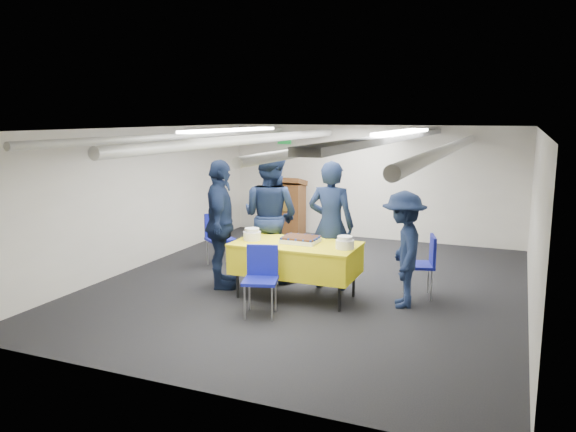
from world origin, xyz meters
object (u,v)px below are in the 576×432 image
(podium, at_px, (290,207))
(sailor_c, at_px, (220,225))
(sailor_a, at_px, (331,225))
(sailor_d, at_px, (403,249))
(chair_right, at_px, (425,260))
(chair_left, at_px, (218,234))
(sheet_cake, at_px, (301,239))
(sailor_b, at_px, (270,216))
(serving_table, at_px, (296,258))
(chair_near, at_px, (261,273))

(podium, relative_size, sailor_c, 0.67)
(sailor_a, height_order, sailor_d, sailor_a)
(chair_right, relative_size, chair_left, 1.00)
(chair_right, height_order, sailor_a, sailor_a)
(podium, height_order, chair_left, podium)
(podium, bearing_deg, sheet_cake, -65.48)
(chair_right, relative_size, sailor_c, 0.46)
(sailor_b, xyz_separation_m, sailor_c, (-0.48, -0.69, -0.04))
(serving_table, distance_m, chair_near, 0.77)
(sheet_cake, bearing_deg, podium, 114.52)
(sheet_cake, distance_m, sailor_c, 1.24)
(chair_near, height_order, sailor_c, sailor_c)
(sailor_a, bearing_deg, sailor_c, 20.89)
(chair_left, height_order, sailor_a, sailor_a)
(podium, relative_size, chair_near, 1.44)
(sailor_b, bearing_deg, serving_table, 144.74)
(chair_near, bearing_deg, sailor_c, 142.67)
(podium, distance_m, sailor_c, 3.72)
(sheet_cake, height_order, sailor_c, sailor_c)
(serving_table, relative_size, sailor_b, 0.88)
(sheet_cake, relative_size, sailor_b, 0.26)
(chair_left, distance_m, sailor_d, 3.40)
(sheet_cake, height_order, sailor_a, sailor_a)
(sheet_cake, height_order, chair_left, chair_left)
(chair_right, height_order, sailor_d, sailor_d)
(podium, distance_m, sailor_d, 4.63)
(podium, height_order, chair_right, podium)
(sheet_cake, bearing_deg, sailor_c, -178.19)
(podium, height_order, sailor_c, sailor_c)
(chair_right, relative_size, sailor_a, 0.47)
(chair_right, xyz_separation_m, sailor_a, (-1.33, -0.09, 0.40))
(sheet_cake, relative_size, chair_right, 0.58)
(sailor_a, bearing_deg, podium, -58.97)
(sailor_a, height_order, sailor_c, sailor_c)
(sailor_d, bearing_deg, sailor_c, -100.53)
(chair_near, bearing_deg, chair_left, 131.93)
(chair_right, xyz_separation_m, chair_left, (-3.47, 0.41, 0.00))
(chair_near, bearing_deg, sailor_b, 110.04)
(chair_near, distance_m, sailor_d, 1.88)
(chair_near, xyz_separation_m, sailor_c, (-1.01, 0.77, 0.40))
(podium, relative_size, sailor_b, 0.64)
(sheet_cake, relative_size, chair_near, 0.58)
(serving_table, height_order, sailor_a, sailor_a)
(sailor_c, height_order, sailor_d, sailor_c)
(sailor_c, relative_size, sailor_d, 1.22)
(serving_table, bearing_deg, sailor_a, 63.91)
(chair_left, bearing_deg, sailor_b, -19.49)
(sailor_a, distance_m, sailor_b, 1.01)
(serving_table, bearing_deg, sheet_cake, 53.32)
(serving_table, height_order, chair_right, chair_right)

